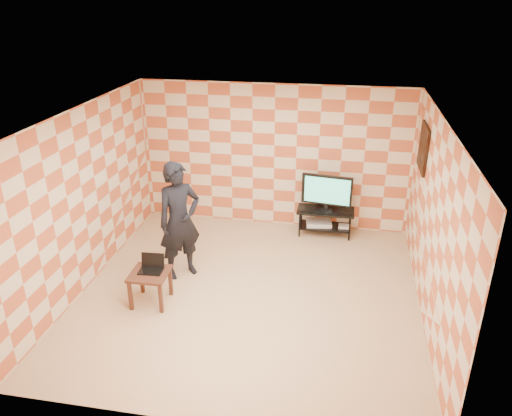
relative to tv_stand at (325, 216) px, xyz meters
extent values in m
plane|color=tan|center=(-1.01, -2.18, -0.37)|extent=(5.00, 5.00, 0.00)
cube|color=beige|center=(-1.01, 0.32, 0.98)|extent=(5.00, 0.02, 2.70)
cube|color=beige|center=(-1.01, -4.68, 0.98)|extent=(5.00, 0.02, 2.70)
cube|color=beige|center=(-3.51, -2.18, 0.98)|extent=(0.02, 5.00, 2.70)
cube|color=beige|center=(1.49, -2.18, 0.98)|extent=(0.02, 5.00, 2.70)
cube|color=white|center=(-1.01, -2.18, 2.33)|extent=(5.00, 5.00, 0.02)
cube|color=black|center=(1.46, -0.63, 1.58)|extent=(0.04, 0.72, 0.72)
cube|color=black|center=(1.46, -0.63, 1.58)|extent=(0.04, 0.03, 0.68)
cube|color=black|center=(1.46, -0.63, 1.58)|extent=(0.04, 0.68, 0.03)
cube|color=black|center=(0.00, 0.00, 0.11)|extent=(1.03, 0.46, 0.04)
cube|color=black|center=(0.00, 0.00, -0.21)|extent=(0.93, 0.41, 0.03)
cylinder|color=black|center=(-0.45, -0.19, -0.12)|extent=(0.03, 0.03, 0.50)
cylinder|color=black|center=(-0.45, 0.19, -0.12)|extent=(0.03, 0.03, 0.50)
cylinder|color=black|center=(0.45, -0.19, -0.12)|extent=(0.03, 0.03, 0.50)
cylinder|color=black|center=(0.45, 0.19, -0.12)|extent=(0.03, 0.03, 0.50)
cube|color=black|center=(0.00, 0.00, 0.15)|extent=(0.29, 0.21, 0.03)
cube|color=black|center=(0.00, 0.00, 0.20)|extent=(0.07, 0.06, 0.08)
cube|color=black|center=(0.00, 0.00, 0.52)|extent=(0.92, 0.18, 0.56)
cube|color=#3BBD98|center=(0.00, -0.03, 0.52)|extent=(0.81, 0.12, 0.48)
cube|color=silver|center=(-0.11, 0.02, -0.16)|extent=(0.50, 0.38, 0.08)
cube|color=silver|center=(0.36, -0.01, -0.17)|extent=(0.21, 0.16, 0.05)
cube|color=#371A10|center=(-2.38, -2.65, 0.11)|extent=(0.55, 0.55, 0.04)
cube|color=#371A10|center=(-2.59, -2.88, -0.14)|extent=(0.05, 0.05, 0.46)
cube|color=#371A10|center=(-2.61, -2.43, -0.14)|extent=(0.05, 0.05, 0.46)
cube|color=#371A10|center=(-2.14, -2.87, -0.14)|extent=(0.05, 0.05, 0.46)
cube|color=#371A10|center=(-2.16, -2.42, -0.14)|extent=(0.05, 0.05, 0.46)
cube|color=black|center=(-2.36, -2.61, 0.14)|extent=(0.35, 0.26, 0.02)
cube|color=black|center=(-2.37, -2.49, 0.25)|extent=(0.34, 0.08, 0.22)
imported|color=black|center=(-2.17, -1.81, 0.58)|extent=(0.81, 0.80, 1.89)
camera|label=1|loc=(0.22, -8.41, 3.90)|focal=35.00mm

